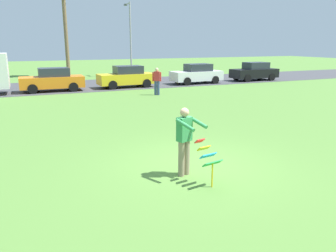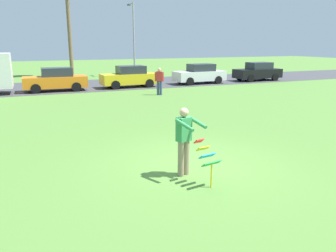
{
  "view_description": "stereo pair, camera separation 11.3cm",
  "coord_description": "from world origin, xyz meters",
  "views": [
    {
      "loc": [
        -4.15,
        -7.59,
        3.25
      ],
      "look_at": [
        -0.59,
        0.52,
        1.05
      ],
      "focal_mm": 35.79,
      "sensor_mm": 36.0,
      "label": 1
    },
    {
      "loc": [
        -4.05,
        -7.64,
        3.25
      ],
      "look_at": [
        -0.59,
        0.52,
        1.05
      ],
      "focal_mm": 35.79,
      "sensor_mm": 36.0,
      "label": 2
    }
  ],
  "objects": [
    {
      "name": "parked_car_white",
      "position": [
        9.09,
        16.72,
        0.77
      ],
      "size": [
        4.24,
        1.91,
        1.6
      ],
      "color": "white",
      "rests_on": "ground"
    },
    {
      "name": "kite_held",
      "position": [
        -0.35,
        -1.24,
        0.69
      ],
      "size": [
        0.53,
        0.68,
        1.06
      ],
      "color": "red",
      "rests_on": "ground"
    },
    {
      "name": "streetlight_pole",
      "position": [
        5.9,
        24.39,
        4.0
      ],
      "size": [
        0.24,
        1.65,
        7.0
      ],
      "color": "#9E9EA3",
      "rests_on": "ground"
    },
    {
      "name": "person_walker_near",
      "position": [
        3.78,
        12.25,
        0.93
      ],
      "size": [
        0.52,
        0.35,
        1.73
      ],
      "color": "#384772",
      "rests_on": "ground"
    },
    {
      "name": "parked_car_orange",
      "position": [
        -2.16,
        16.71,
        0.77
      ],
      "size": [
        4.23,
        1.89,
        1.6
      ],
      "color": "orange",
      "rests_on": "ground"
    },
    {
      "name": "person_kite_flyer",
      "position": [
        -0.58,
        -0.5,
        0.95
      ],
      "size": [
        0.69,
        0.76,
        1.73
      ],
      "color": "gray",
      "rests_on": "ground"
    },
    {
      "name": "parked_car_black",
      "position": [
        14.89,
        16.71,
        0.77
      ],
      "size": [
        4.21,
        1.86,
        1.6
      ],
      "color": "black",
      "rests_on": "ground"
    },
    {
      "name": "ground_plane",
      "position": [
        0.0,
        0.0,
        0.0
      ],
      "size": [
        120.0,
        120.0,
        0.0
      ],
      "primitive_type": "plane",
      "color": "#568438"
    },
    {
      "name": "parked_car_yellow",
      "position": [
        3.15,
        16.72,
        0.77
      ],
      "size": [
        4.24,
        1.92,
        1.6
      ],
      "color": "yellow",
      "rests_on": "ground"
    },
    {
      "name": "road_strip",
      "position": [
        0.0,
        19.11,
        0.01
      ],
      "size": [
        120.0,
        8.0,
        0.01
      ],
      "primitive_type": "cube",
      "color": "#424247",
      "rests_on": "ground"
    }
  ]
}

